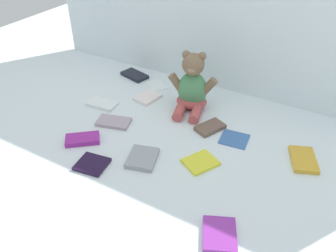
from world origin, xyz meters
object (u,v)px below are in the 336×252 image
at_px(book_case_2, 148,97).
at_px(book_case_10, 135,75).
at_px(book_case_8, 156,85).
at_px(book_case_0, 303,160).
at_px(book_case_6, 92,164).
at_px(book_case_1, 210,127).
at_px(book_case_12, 234,139).
at_px(book_case_4, 83,139).
at_px(book_case_3, 102,104).
at_px(teddy_bear, 192,88).
at_px(book_case_5, 142,158).
at_px(book_case_9, 114,122).
at_px(book_case_7, 220,234).
at_px(book_case_11, 201,162).

xyz_separation_m(book_case_2, book_case_10, (-0.17, 0.15, 0.00)).
height_order(book_case_8, book_case_10, book_case_10).
relative_size(book_case_0, book_case_6, 1.31).
xyz_separation_m(book_case_1, book_case_2, (-0.33, 0.07, -0.00)).
distance_m(book_case_6, book_case_12, 0.52).
relative_size(book_case_4, book_case_8, 1.21).
relative_size(book_case_2, book_case_3, 0.83).
bearing_deg(book_case_6, teddy_bear, -112.98).
bearing_deg(book_case_1, book_case_8, -4.01).
distance_m(book_case_4, book_case_5, 0.25).
distance_m(book_case_2, book_case_9, 0.23).
height_order(book_case_0, book_case_3, book_case_0).
distance_m(book_case_6, book_case_7, 0.49).
height_order(book_case_10, book_case_11, book_case_10).
bearing_deg(teddy_bear, book_case_9, -144.50).
bearing_deg(teddy_bear, book_case_2, 174.15).
relative_size(book_case_11, book_case_12, 1.07).
xyz_separation_m(book_case_2, book_case_3, (-0.14, -0.14, -0.00)).
height_order(book_case_6, book_case_9, book_case_9).
distance_m(book_case_1, book_case_7, 0.49).
height_order(book_case_4, book_case_9, book_case_4).
relative_size(book_case_8, book_case_11, 0.94).
height_order(book_case_1, book_case_9, book_case_1).
bearing_deg(book_case_9, book_case_0, -94.53).
height_order(book_case_4, book_case_10, book_case_4).
relative_size(book_case_2, book_case_6, 1.08).
xyz_separation_m(teddy_bear, book_case_10, (-0.37, 0.12, -0.08)).
relative_size(book_case_1, book_case_8, 1.11).
bearing_deg(book_case_8, teddy_bear, -75.22).
bearing_deg(book_case_9, teddy_bear, -55.38).
height_order(book_case_0, book_case_9, book_case_0).
xyz_separation_m(book_case_9, book_case_11, (0.40, -0.04, -0.00)).
bearing_deg(book_case_12, book_case_8, 149.47).
relative_size(book_case_6, book_case_7, 0.89).
distance_m(book_case_6, book_case_8, 0.59).
xyz_separation_m(book_case_3, book_case_10, (-0.03, 0.29, 0.00)).
bearing_deg(book_case_0, book_case_11, -170.79).
height_order(book_case_0, book_case_1, book_case_1).
height_order(teddy_bear, book_case_9, teddy_bear).
distance_m(book_case_0, book_case_4, 0.79).
bearing_deg(book_case_8, book_case_0, -69.92).
height_order(book_case_4, book_case_7, book_case_4).
height_order(book_case_7, book_case_8, book_case_7).
height_order(book_case_8, book_case_12, book_case_12).
bearing_deg(book_case_6, book_case_3, -65.03).
relative_size(book_case_9, book_case_12, 1.30).
relative_size(book_case_6, book_case_10, 0.77).
distance_m(book_case_4, book_case_10, 0.54).
bearing_deg(book_case_10, book_case_7, 62.32).
distance_m(book_case_4, book_case_9, 0.15).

